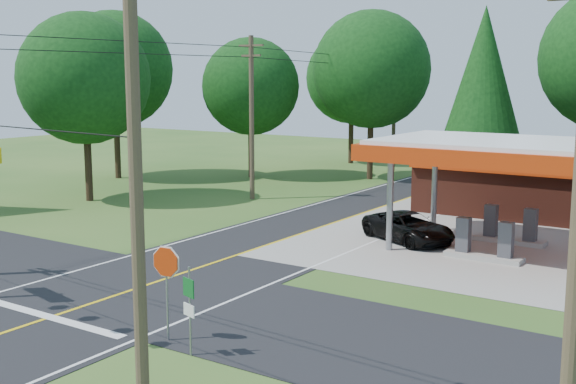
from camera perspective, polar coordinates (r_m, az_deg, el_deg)
The scene contains 13 objects.
ground at distance 26.59m, azimuth -12.14°, elevation -7.59°, with size 120.00×120.00×0.00m, color #2D561E.
main_highway at distance 26.59m, azimuth -12.14°, elevation -7.57°, with size 8.00×120.00×0.02m, color black.
cross_road at distance 26.59m, azimuth -12.14°, elevation -7.56°, with size 70.00×7.00×0.02m, color black.
lane_center_yellow at distance 26.58m, azimuth -12.14°, elevation -7.54°, with size 0.15×110.00×0.00m, color yellow.
gas_canopy at distance 32.22m, azimuth 16.52°, elevation 2.89°, with size 10.60×7.40×4.88m.
convenience_store at distance 41.87m, azimuth 21.76°, elevation 0.73°, with size 16.40×7.55×3.80m.
utility_pole_near_right at distance 15.32m, azimuth -12.00°, elevation 2.95°, with size 1.80×0.30×11.50m.
utility_pole_far_left at distance 44.42m, azimuth -2.89°, elevation 6.07°, with size 1.80×0.30×10.00m.
utility_pole_north at distance 58.30m, azimuth 8.38°, elevation 6.27°, with size 0.30×0.30×9.50m.
treeline_backdrop at distance 45.21m, azimuth 10.90°, elevation 8.88°, with size 70.27×51.59×13.30m.
suv_car at distance 33.75m, azimuth 9.49°, elevation -2.77°, with size 4.82×4.82×1.34m, color black.
octagonal_stop_sign at distance 20.90m, azimuth -9.61°, elevation -6.03°, with size 0.97×0.15×2.84m.
route_sign_post at distance 19.87m, azimuth -7.81°, elevation -8.67°, with size 0.50×0.18×2.51m.
Camera 1 is at (18.41, -17.64, 7.55)m, focal length 45.00 mm.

